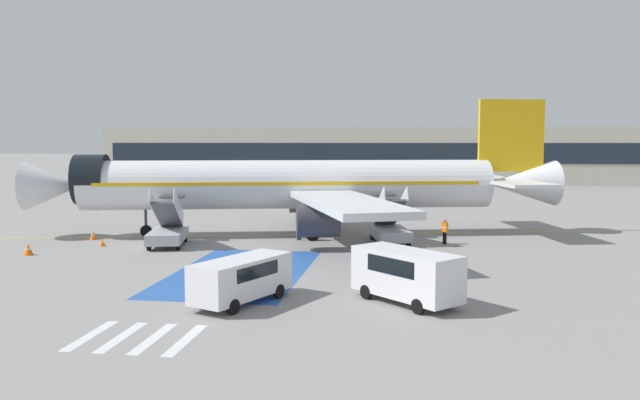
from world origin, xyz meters
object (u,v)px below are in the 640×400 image
Objects in this scene: service_van_1 at (406,272)px; traffic_cone_2 at (28,250)px; traffic_cone_1 at (93,236)px; ground_crew_0 at (299,226)px; ground_crew_1 at (445,230)px; airliner at (298,185)px; service_van_0 at (242,276)px; traffic_cone_0 at (102,242)px; boarding_stairs_aft at (390,229)px; terminal_building at (377,155)px; boarding_stairs_forward at (168,231)px; fuel_tanker at (403,189)px.

traffic_cone_2 is (-23.26, 8.24, -1.03)m from service_van_1.
ground_crew_0 is at bearing 7.71° from traffic_cone_1.
ground_crew_1 reaches higher than traffic_cone_1.
service_van_0 is (1.18, -20.18, -2.57)m from airliner.
traffic_cone_0 is (-22.86, -4.11, -0.76)m from ground_crew_1.
boarding_stairs_aft reaches higher than traffic_cone_0.
service_van_1 reaches higher than traffic_cone_0.
traffic_cone_1 is 69.99m from terminal_building.
boarding_stairs_forward is at bearing 180.00° from boarding_stairs_aft.
service_van_1 is 82.63m from terminal_building.
terminal_building is at bearing -66.78° from service_van_0.
terminal_building is (-4.44, 66.15, 3.70)m from boarding_stairs_aft.
ground_crew_0 is (8.33, 3.69, 0.04)m from boarding_stairs_forward.
ground_crew_0 is (-7.70, 16.51, -0.33)m from service_van_1.
airliner is 11.48m from ground_crew_1.
traffic_cone_2 is at bearing -65.74° from service_van_1.
fuel_tanker is 18.42× the size of traffic_cone_0.
service_van_0 reaches higher than traffic_cone_1.
traffic_cone_1 is at bearing 81.67° from traffic_cone_2.
ground_crew_0 is at bearing 178.92° from airliner.
service_van_1 is (7.06, 1.09, 0.18)m from service_van_0.
airliner is 25.87m from fuel_tanker.
boarding_stairs_forward is 8.58m from traffic_cone_2.
traffic_cone_2 is (-16.20, 9.33, -0.85)m from service_van_0.
traffic_cone_0 is 0.01× the size of terminal_building.
boarding_stairs_aft reaches higher than ground_crew_1.
airliner is at bearing -62.49° from service_van_0.
boarding_stairs_forward is 18.84m from ground_crew_1.
boarding_stairs_forward is 8.14× the size of traffic_cone_2.
traffic_cone_0 is at bearing -101.78° from terminal_building.
boarding_stairs_forward is 70.42m from terminal_building.
service_van_1 is at bearing -98.57° from boarding_stairs_aft.
airliner reaches higher than traffic_cone_2.
boarding_stairs_aft reaches higher than traffic_cone_2.
terminal_building reaches higher than fuel_tanker.
fuel_tanker is 42.10m from traffic_cone_2.
boarding_stairs_aft is 8.14× the size of traffic_cone_2.
service_van_0 is at bearing 0.14° from fuel_tanker.
airliner is at bearing -112.88° from service_van_1.
service_van_1 is 10.29× the size of traffic_cone_0.
airliner is at bearing 35.86° from traffic_cone_2.
traffic_cone_1 is 6.35m from traffic_cone_2.
ground_crew_0 is (-7.06, -27.22, -0.62)m from fuel_tanker.
ground_crew_0 reaches higher than ground_crew_1.
boarding_stairs_aft is 0.06× the size of terminal_building.
fuel_tanker is (0.62, 27.50, 0.65)m from boarding_stairs_aft.
traffic_cone_1 is (-1.98, 2.48, 0.06)m from traffic_cone_0.
ground_crew_0 is at bearing 27.98° from traffic_cone_2.
airliner is at bearing 144.67° from boarding_stairs_aft.
service_van_0 is 7.14m from service_van_1.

